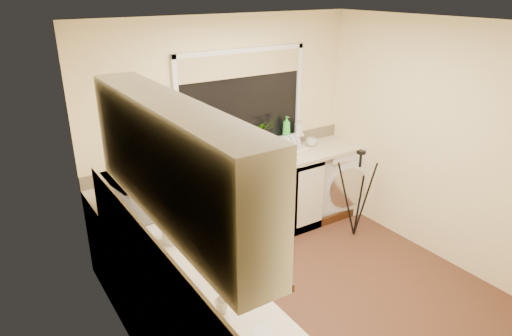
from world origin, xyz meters
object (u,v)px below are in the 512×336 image
object	(u,v)px
microwave	(133,195)
cup_left	(222,306)
dish_rack	(291,151)
tripod	(357,194)
soap_bottle_green	(287,126)
cup_back	(311,142)
steel_jar	(168,261)
plant_d	(264,130)
washing_machine	(330,177)
kettle	(173,227)
plant_b	(223,139)
soap_bottle_clear	(299,127)
plant_a	(198,144)
plant_c	(243,134)
laptop	(190,171)

from	to	relation	value
microwave	cup_left	bearing A→B (deg)	171.99
dish_rack	tripod	world-z (taller)	tripod
soap_bottle_green	cup_back	size ratio (longest dim) A/B	1.95
steel_jar	plant_d	size ratio (longest dim) A/B	0.47
washing_machine	tripod	world-z (taller)	tripod
dish_rack	soap_bottle_green	xyz separation A→B (m)	(0.06, 0.18, 0.24)
soap_bottle_green	cup_back	xyz separation A→B (m)	(0.30, -0.10, -0.22)
kettle	microwave	bearing A→B (deg)	99.11
plant_b	soap_bottle_green	distance (m)	0.85
dish_rack	steel_jar	bearing A→B (deg)	-164.34
steel_jar	cup_back	world-z (taller)	steel_jar
plant_b	cup_left	distance (m)	2.48
washing_machine	cup_back	bearing A→B (deg)	178.10
steel_jar	soap_bottle_clear	size ratio (longest dim) A/B	0.63
steel_jar	plant_d	bearing A→B (deg)	40.25
plant_a	plant_c	world-z (taller)	plant_c
washing_machine	kettle	distance (m)	2.84
plant_d	soap_bottle_clear	bearing A→B (deg)	-3.72
cup_left	microwave	bearing A→B (deg)	90.25
washing_machine	soap_bottle_green	distance (m)	0.95
laptop	plant_b	bearing A→B (deg)	19.16
washing_machine	soap_bottle_green	size ratio (longest dim) A/B	3.65
plant_c	soap_bottle_green	size ratio (longest dim) A/B	0.99
microwave	plant_c	bearing A→B (deg)	-74.93
plant_d	soap_bottle_clear	size ratio (longest dim) A/B	1.34
soap_bottle_green	cup_back	bearing A→B (deg)	-18.62
kettle	soap_bottle_clear	world-z (taller)	soap_bottle_clear
dish_rack	soap_bottle_clear	size ratio (longest dim) A/B	1.97
plant_b	soap_bottle_clear	world-z (taller)	plant_b
laptop	soap_bottle_clear	distance (m)	1.54
cup_left	plant_c	bearing A→B (deg)	55.55
microwave	cup_back	distance (m)	2.44
kettle	cup_back	xyz separation A→B (m)	(2.28, 1.12, -0.07)
plant_c	kettle	bearing A→B (deg)	-138.13
soap_bottle_green	cup_left	bearing A→B (deg)	-134.00
tripod	steel_jar	bearing A→B (deg)	-159.00
dish_rack	microwave	world-z (taller)	microwave
cup_left	dish_rack	bearing A→B (deg)	44.36
soap_bottle_green	laptop	bearing A→B (deg)	-172.53
cup_left	soap_bottle_green	bearing A→B (deg)	46.00
microwave	plant_c	size ratio (longest dim) A/B	2.44
soap_bottle_green	plant_d	bearing A→B (deg)	175.21
plant_a	soap_bottle_clear	bearing A→B (deg)	-0.78
kettle	plant_b	xyz separation A→B (m)	(1.13, 1.22, 0.15)
laptop	dish_rack	size ratio (longest dim) A/B	0.98
dish_rack	steel_jar	distance (m)	2.51
kettle	steel_jar	distance (m)	0.37
plant_a	plant_c	xyz separation A→B (m)	(0.57, 0.02, 0.00)
dish_rack	soap_bottle_green	world-z (taller)	soap_bottle_green
washing_machine	kettle	bearing A→B (deg)	-146.42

